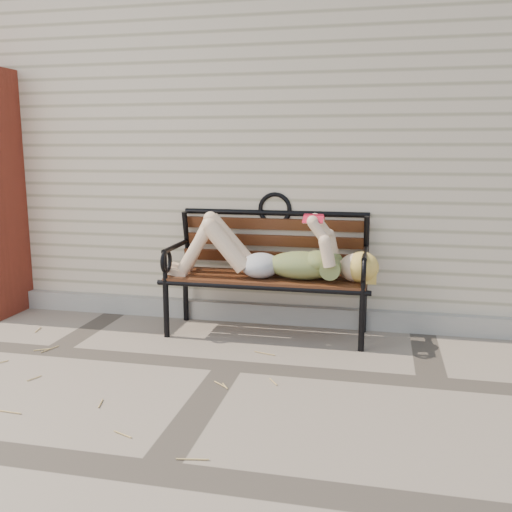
# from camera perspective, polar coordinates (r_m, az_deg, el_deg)

# --- Properties ---
(ground) EXTENTS (80.00, 80.00, 0.00)m
(ground) POSITION_cam_1_polar(r_m,az_deg,el_deg) (3.71, -2.66, -10.91)
(ground) COLOR #7B6D5E
(ground) RESTS_ON ground
(house_wall) EXTENTS (8.00, 4.00, 3.00)m
(house_wall) POSITION_cam_1_polar(r_m,az_deg,el_deg) (6.40, 4.33, 11.84)
(house_wall) COLOR beige
(house_wall) RESTS_ON ground
(foundation_strip) EXTENTS (8.00, 0.10, 0.15)m
(foundation_strip) POSITION_cam_1_polar(r_m,az_deg,el_deg) (4.58, 0.48, -5.69)
(foundation_strip) COLOR #A49E94
(foundation_strip) RESTS_ON ground
(garden_bench) EXTENTS (1.60, 0.64, 1.04)m
(garden_bench) POSITION_cam_1_polar(r_m,az_deg,el_deg) (4.26, 1.33, 0.06)
(garden_bench) COLOR black
(garden_bench) RESTS_ON ground
(reading_woman) EXTENTS (1.51, 0.34, 0.48)m
(reading_woman) POSITION_cam_1_polar(r_m,az_deg,el_deg) (4.12, 1.17, 0.21)
(reading_woman) COLOR #093A42
(reading_woman) RESTS_ON ground
(straw_scatter) EXTENTS (2.91, 1.69, 0.01)m
(straw_scatter) POSITION_cam_1_polar(r_m,az_deg,el_deg) (3.80, -22.04, -11.13)
(straw_scatter) COLOR tan
(straw_scatter) RESTS_ON ground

